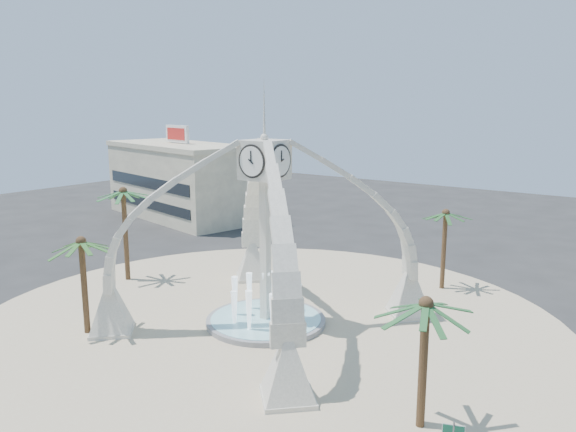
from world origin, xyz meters
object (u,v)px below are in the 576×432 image
Objects in this scene: palm_north at (446,214)px; palm_south at (81,243)px; fountain at (266,320)px; palm_west at (123,193)px; palm_east at (426,306)px; clock_tower at (265,230)px.

palm_north is 26.77m from palm_south.
palm_south is (-15.05, -22.14, -0.09)m from palm_north.
fountain is 0.96× the size of palm_west.
palm_east is 20.59m from palm_north.
clock_tower is 2.14× the size of palm_west.
palm_west is 1.21× the size of palm_north.
palm_east is at bearing -71.28° from palm_north.
clock_tower is at bearing -115.57° from palm_north.
palm_west is (-28.72, 6.04, 1.57)m from palm_east.
palm_east is (13.35, -5.40, -0.64)m from clock_tower.
palm_west is at bearing 168.12° from palm_east.
fountain is at bearing -115.57° from palm_north.
palm_south reaches higher than palm_east.
palm_south is (-21.65, -2.65, 0.15)m from palm_east.
palm_south is (-8.30, -8.04, 5.71)m from fountain.
clock_tower is 14.42m from palm_east.
palm_west is 1.22× the size of palm_south.
palm_north is 1.01× the size of palm_south.
fountain is at bearing 90.00° from clock_tower.
clock_tower reaches higher than fountain.
palm_west is (-15.37, 0.65, 0.93)m from clock_tower.
palm_north is (6.75, 14.10, 5.81)m from fountain.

